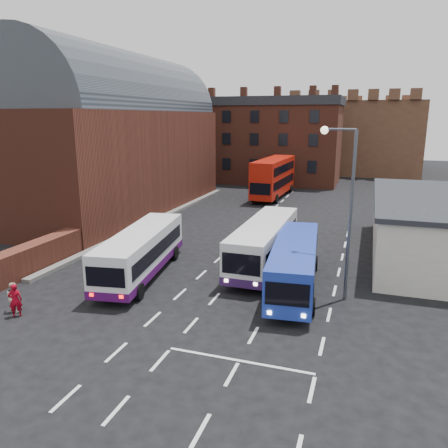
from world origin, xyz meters
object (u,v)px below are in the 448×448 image
(bus_red_double, at_px, (273,177))
(pedestrian_beige, at_px, (13,297))
(bus_blue, at_px, (294,262))
(bus_white_inbound, at_px, (264,241))
(pedestrian_red, at_px, (15,300))
(street_lamp, at_px, (345,198))
(bus_white_outbound, at_px, (141,249))

(bus_red_double, height_order, pedestrian_beige, bus_red_double)
(bus_blue, relative_size, bus_red_double, 0.87)
(bus_white_inbound, distance_m, pedestrian_red, 14.75)
(bus_white_inbound, xyz_separation_m, bus_red_double, (-4.78, 24.76, 0.76))
(pedestrian_beige, bearing_deg, bus_white_inbound, -128.56)
(bus_red_double, xyz_separation_m, street_lamp, (9.83, -28.64, 2.97))
(bus_blue, xyz_separation_m, pedestrian_beige, (-12.69, -7.35, -0.83))
(bus_white_inbound, relative_size, pedestrian_beige, 6.88)
(bus_white_outbound, relative_size, bus_white_inbound, 0.98)
(bus_white_inbound, bearing_deg, bus_white_outbound, 31.52)
(bus_blue, bearing_deg, bus_white_outbound, -1.33)
(bus_blue, relative_size, street_lamp, 1.12)
(bus_white_inbound, height_order, bus_red_double, bus_red_double)
(bus_white_outbound, height_order, bus_red_double, bus_red_double)
(pedestrian_red, relative_size, pedestrian_beige, 1.09)
(bus_white_outbound, distance_m, pedestrian_beige, 7.55)
(bus_red_double, xyz_separation_m, pedestrian_beige, (-5.39, -35.46, -1.69))
(bus_blue, distance_m, bus_red_double, 29.05)
(pedestrian_red, bearing_deg, bus_white_outbound, -149.16)
(street_lamp, distance_m, pedestrian_red, 17.02)
(bus_blue, height_order, pedestrian_red, bus_blue)
(bus_white_outbound, bearing_deg, bus_white_inbound, 22.49)
(bus_red_double, distance_m, pedestrian_beige, 35.91)
(bus_white_inbound, xyz_separation_m, street_lamp, (5.04, -3.89, 3.73))
(bus_white_outbound, xyz_separation_m, street_lamp, (11.71, 0.18, 3.79))
(bus_blue, distance_m, pedestrian_red, 14.47)
(bus_white_outbound, relative_size, bus_blue, 1.03)
(bus_blue, relative_size, pedestrian_red, 6.02)
(pedestrian_red, bearing_deg, bus_red_double, -133.83)
(bus_red_double, bearing_deg, bus_blue, 106.56)
(bus_red_double, bearing_deg, bus_white_inbound, 102.93)
(bus_blue, bearing_deg, street_lamp, 162.25)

